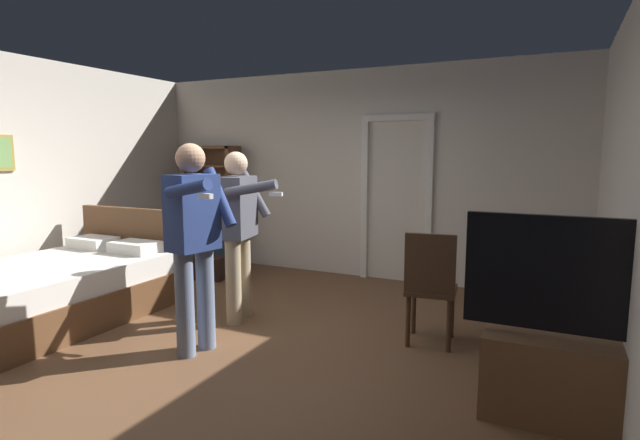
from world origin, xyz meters
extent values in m
plane|color=brown|center=(0.00, 0.00, 0.00)|extent=(6.42, 6.42, 0.00)
cube|color=silver|center=(0.00, 2.79, 1.36)|extent=(6.07, 0.12, 2.73)
cube|color=silver|center=(-2.98, 0.00, 1.36)|extent=(0.12, 5.70, 2.73)
cube|color=white|center=(0.23, 2.71, 1.02)|extent=(0.08, 0.08, 2.05)
cube|color=white|center=(1.08, 2.71, 1.02)|extent=(0.08, 0.08, 2.05)
cube|color=white|center=(0.66, 2.71, 2.09)|extent=(0.93, 0.08, 0.08)
cube|color=brown|center=(-1.95, -0.23, 0.17)|extent=(1.49, 2.10, 0.35)
cube|color=silver|center=(-1.95, -0.23, 0.46)|extent=(1.43, 2.04, 0.22)
cube|color=brown|center=(-1.95, 0.78, 0.51)|extent=(1.49, 0.08, 1.02)
cube|color=white|center=(-2.27, 0.52, 0.63)|extent=(0.50, 0.34, 0.12)
cube|color=white|center=(-1.62, 0.52, 0.63)|extent=(0.50, 0.34, 0.12)
cube|color=brown|center=(-2.53, 2.53, 0.88)|extent=(0.06, 0.32, 1.75)
cube|color=brown|center=(-1.73, 2.53, 0.88)|extent=(0.06, 0.32, 1.75)
cube|color=brown|center=(-2.13, 2.53, 1.73)|extent=(0.87, 0.32, 0.04)
cube|color=brown|center=(-2.13, 2.68, 0.88)|extent=(0.87, 0.02, 1.75)
cube|color=brown|center=(-2.13, 2.53, 0.29)|extent=(0.81, 0.32, 0.03)
cube|color=brown|center=(-2.13, 2.53, 0.88)|extent=(0.81, 0.32, 0.03)
cylinder|color=#619F67|center=(-2.07, 2.53, 0.94)|extent=(0.06, 0.06, 0.09)
cube|color=brown|center=(-2.13, 2.53, 1.46)|extent=(0.81, 0.32, 0.03)
cube|color=brown|center=(2.62, -0.17, 0.27)|extent=(0.95, 0.40, 0.53)
cube|color=black|center=(2.62, -0.19, 0.94)|extent=(1.21, 0.05, 0.70)
cube|color=#3B42B2|center=(2.62, -0.16, 0.94)|extent=(1.15, 0.01, 0.64)
cylinder|color=#4C331E|center=(2.23, 0.87, 0.33)|extent=(0.08, 0.08, 0.67)
cylinder|color=#4C331E|center=(2.23, 0.87, 0.01)|extent=(0.38, 0.38, 0.03)
cylinder|color=#4C331E|center=(2.23, 0.87, 0.68)|extent=(0.63, 0.63, 0.03)
cube|color=black|center=(2.20, 0.87, 0.71)|extent=(0.34, 0.26, 0.02)
cube|color=black|center=(2.22, 0.75, 0.82)|extent=(0.34, 0.22, 0.10)
cube|color=navy|center=(2.21, 0.76, 0.82)|extent=(0.31, 0.19, 0.08)
cylinder|color=#1D4110|center=(2.37, 0.79, 0.80)|extent=(0.06, 0.06, 0.20)
cylinder|color=#1D4110|center=(2.37, 0.79, 0.92)|extent=(0.03, 0.03, 0.05)
cylinder|color=#4C331E|center=(1.72, 0.98, 0.23)|extent=(0.04, 0.04, 0.45)
cylinder|color=#4C331E|center=(1.38, 0.94, 0.23)|extent=(0.04, 0.04, 0.45)
cylinder|color=#4C331E|center=(1.76, 0.64, 0.23)|extent=(0.04, 0.04, 0.45)
cylinder|color=#4C331E|center=(1.43, 0.60, 0.23)|extent=(0.04, 0.04, 0.45)
cube|color=#4C331E|center=(1.57, 0.79, 0.47)|extent=(0.47, 0.47, 0.04)
cube|color=#4C331E|center=(1.59, 0.62, 0.74)|extent=(0.42, 0.09, 0.50)
cylinder|color=slate|center=(-0.11, -0.17, 0.43)|extent=(0.15, 0.15, 0.87)
cylinder|color=slate|center=(-0.16, -0.38, 0.43)|extent=(0.15, 0.15, 0.87)
cube|color=navy|center=(-0.14, -0.27, 1.18)|extent=(0.33, 0.43, 0.61)
sphere|color=tan|center=(-0.14, -0.27, 1.61)|extent=(0.24, 0.24, 0.24)
cylinder|color=navy|center=(-0.01, -0.08, 1.29)|extent=(0.35, 0.15, 0.50)
cylinder|color=navy|center=(0.05, -0.53, 1.39)|extent=(0.48, 0.18, 0.17)
cube|color=white|center=(0.27, -0.60, 1.35)|extent=(0.12, 0.06, 0.04)
cylinder|color=tan|center=(-0.30, 0.67, 0.42)|extent=(0.15, 0.15, 0.84)
cylinder|color=tan|center=(-0.26, 0.43, 0.42)|extent=(0.15, 0.15, 0.84)
cube|color=#4C4C56|center=(-0.28, 0.55, 1.13)|extent=(0.34, 0.48, 0.59)
sphere|color=#D8AD8C|center=(-0.28, 0.55, 1.55)|extent=(0.23, 0.23, 0.23)
cylinder|color=#4C4C56|center=(-0.24, 0.81, 1.24)|extent=(0.34, 0.15, 0.48)
cylinder|color=#4C4C56|center=(0.01, 0.36, 1.33)|extent=(0.51, 0.19, 0.18)
cube|color=white|center=(0.26, 0.38, 1.29)|extent=(0.12, 0.06, 0.04)
cube|color=#1E2D38|center=(-1.61, 2.01, 0.20)|extent=(0.64, 0.44, 0.40)
cube|color=black|center=(-1.61, 1.77, 0.15)|extent=(0.56, 0.47, 0.30)
camera|label=1|loc=(2.51, -3.40, 1.65)|focal=27.78mm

